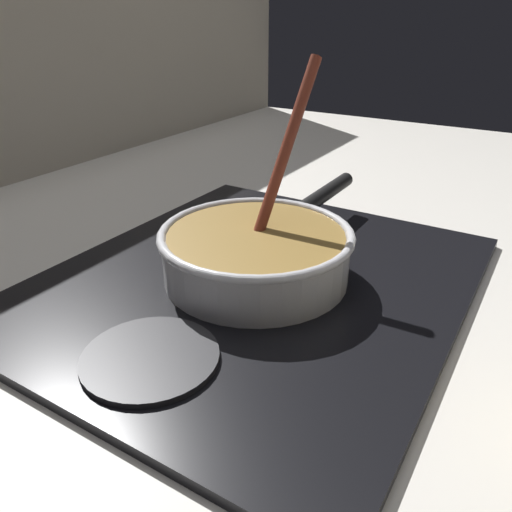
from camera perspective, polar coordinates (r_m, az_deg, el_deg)
ground at (r=0.51m, az=9.16°, el=-14.94°), size 2.40×1.60×0.04m
hob_plate at (r=0.63m, az=-0.00°, el=-2.88°), size 0.56×0.48×0.01m
burner_ring at (r=0.63m, az=0.00°, el=-2.08°), size 0.19×0.19×0.01m
spare_burner at (r=0.50m, az=-11.88°, el=-11.17°), size 0.13×0.13×0.01m
cooking_pan at (r=0.61m, az=0.16°, el=0.58°), size 0.40×0.24×0.25m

